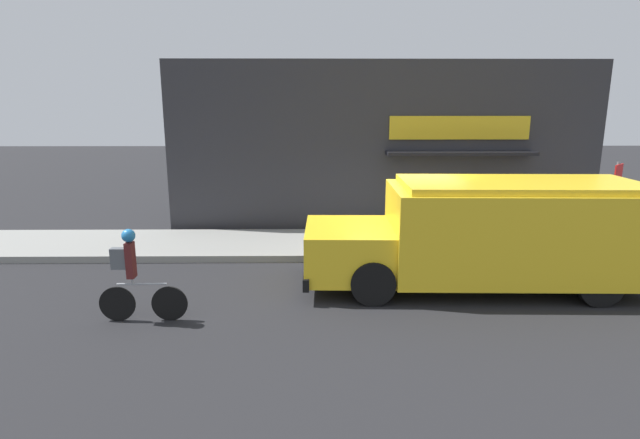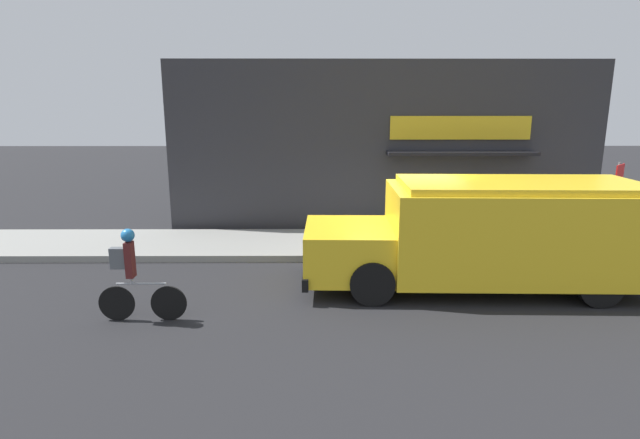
{
  "view_description": "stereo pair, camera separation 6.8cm",
  "coord_description": "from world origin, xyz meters",
  "px_view_note": "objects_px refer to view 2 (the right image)",
  "views": [
    {
      "loc": [
        -2.02,
        -11.33,
        3.65
      ],
      "look_at": [
        -1.89,
        -0.2,
        1.1
      ],
      "focal_mm": 28.0,
      "sensor_mm": 36.0,
      "label": 1
    },
    {
      "loc": [
        -1.95,
        -11.33,
        3.65
      ],
      "look_at": [
        -1.89,
        -0.2,
        1.1
      ],
      "focal_mm": 28.0,
      "sensor_mm": 36.0,
      "label": 2
    }
  ],
  "objects_px": {
    "stop_sign_post": "(617,191)",
    "trash_bin": "(404,223)",
    "school_bus": "(492,233)",
    "cyclist": "(133,275)"
  },
  "relations": [
    {
      "from": "school_bus",
      "to": "stop_sign_post",
      "type": "distance_m",
      "value": 4.47
    },
    {
      "from": "stop_sign_post",
      "to": "trash_bin",
      "type": "height_order",
      "value": "stop_sign_post"
    },
    {
      "from": "stop_sign_post",
      "to": "trash_bin",
      "type": "relative_size",
      "value": 2.7
    },
    {
      "from": "stop_sign_post",
      "to": "trash_bin",
      "type": "bearing_deg",
      "value": 168.68
    },
    {
      "from": "stop_sign_post",
      "to": "cyclist",
      "type": "bearing_deg",
      "value": -159.63
    },
    {
      "from": "school_bus",
      "to": "cyclist",
      "type": "height_order",
      "value": "school_bus"
    },
    {
      "from": "cyclist",
      "to": "stop_sign_post",
      "type": "bearing_deg",
      "value": 20.05
    },
    {
      "from": "stop_sign_post",
      "to": "trash_bin",
      "type": "distance_m",
      "value": 5.21
    },
    {
      "from": "trash_bin",
      "to": "cyclist",
      "type": "bearing_deg",
      "value": -138.22
    },
    {
      "from": "school_bus",
      "to": "stop_sign_post",
      "type": "bearing_deg",
      "value": 32.48
    }
  ]
}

